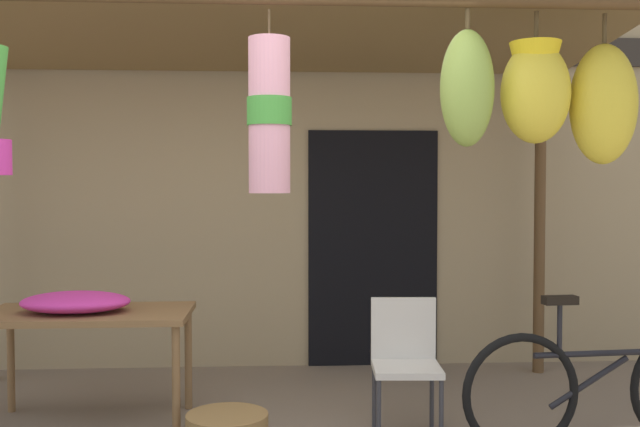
{
  "coord_description": "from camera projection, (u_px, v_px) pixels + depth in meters",
  "views": [
    {
      "loc": [
        0.19,
        -3.89,
        1.54
      ],
      "look_at": [
        0.49,
        1.17,
        1.34
      ],
      "focal_mm": 41.89,
      "sensor_mm": 36.0,
      "label": 1
    }
  ],
  "objects": [
    {
      "name": "shop_facade",
      "position": [
        254.0,
        113.0,
        6.37
      ],
      "size": [
        11.93,
        0.29,
        4.32
      ],
      "color": "#9E8966",
      "rests_on": "ground_plane"
    },
    {
      "name": "market_stall_canopy",
      "position": [
        290.0,
        39.0,
        4.74
      ],
      "size": [
        4.89,
        2.53,
        2.82
      ],
      "color": "brown",
      "rests_on": "ground_plane"
    },
    {
      "name": "display_table",
      "position": [
        88.0,
        323.0,
        4.76
      ],
      "size": [
        1.29,
        0.74,
        0.74
      ],
      "color": "brown",
      "rests_on": "ground_plane"
    },
    {
      "name": "flower_heap_on_table",
      "position": [
        77.0,
        302.0,
        4.69
      ],
      "size": [
        0.68,
        0.48,
        0.13
      ],
      "color": "#D13399",
      "rests_on": "display_table"
    },
    {
      "name": "folding_chair",
      "position": [
        405.0,
        355.0,
        4.54
      ],
      "size": [
        0.42,
        0.42,
        0.84
      ],
      "color": "beige",
      "rests_on": "ground_plane"
    },
    {
      "name": "parked_bicycle",
      "position": [
        604.0,
        387.0,
        4.39
      ],
      "size": [
        1.75,
        0.44,
        0.92
      ],
      "color": "black",
      "rests_on": "ground_plane"
    }
  ]
}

